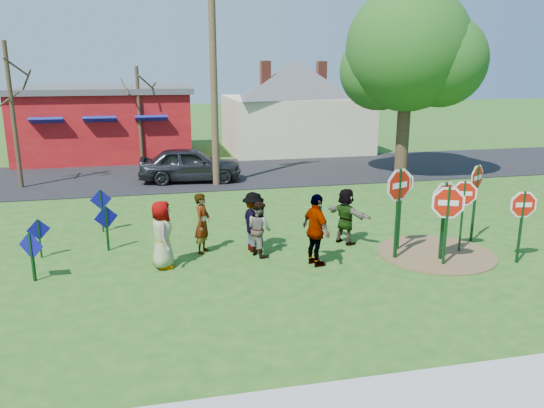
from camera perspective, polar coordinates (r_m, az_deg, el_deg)
The scene contains 27 objects.
ground at distance 14.71m, azimuth -0.30°, elevation -5.40°, with size 120.00×120.00×0.00m, color #215016.
road at distance 25.67m, azimuth -5.80°, elevation 3.32°, with size 120.00×7.50×0.04m, color black.
dirt_patch at distance 15.39m, azimuth 17.20°, elevation -5.09°, with size 3.20×3.20×0.03m, color brown.
red_building at distance 31.74m, azimuth -17.38°, elevation 8.47°, with size 9.40×7.69×3.90m.
cream_house at distance 32.68m, azimuth 2.42°, elevation 10.96°, with size 9.40×9.40×6.50m.
stop_sign_a at distance 14.19m, azimuth 18.38°, elevation -0.51°, with size 1.07×0.43×2.25m.
stop_sign_b at distance 14.96m, azimuth 13.73°, elevation 1.49°, with size 0.93×0.09×2.41m.
stop_sign_c at distance 15.38m, azimuth 19.91°, elevation 0.39°, with size 0.89×0.34×2.15m.
stop_sign_d at distance 16.39m, azimuth 21.13°, elevation 2.02°, with size 0.85×0.56×2.42m.
stop_sign_e at distance 14.54m, azimuth 18.06°, elevation -0.04°, with size 1.15×0.29×2.29m.
stop_sign_f at distance 15.10m, azimuth 25.37°, elevation -0.56°, with size 0.94×0.18×2.06m.
stop_sign_g at distance 14.24m, azimuth 13.47°, elevation 1.11°, with size 1.11×0.46×2.62m.
blue_diamond_a at distance 13.92m, azimuth -24.44°, elevation -4.62°, with size 0.61×0.37×1.25m.
blue_diamond_b at distance 15.54m, azimuth -23.77°, elevation -2.97°, with size 0.59×0.18×1.10m.
blue_diamond_c at distance 15.44m, azimuth -17.38°, elevation -1.95°, with size 0.63×0.31×1.31m.
blue_diamond_d at distance 17.21m, azimuth -17.89°, elevation -0.16°, with size 0.65×0.11×1.37m.
person_a at distance 13.77m, azimuth -11.74°, elevation -3.25°, with size 0.86×0.56×1.76m, color #49579A.
person_b at distance 14.71m, azimuth -7.49°, elevation -2.06°, with size 0.61×0.40×1.68m, color #286E6C.
person_c at distance 14.40m, azimuth -1.37°, elevation -2.65°, with size 0.74×0.58×1.52m, color #974D36.
person_d at distance 14.72m, azimuth -2.01°, elevation -1.94°, with size 1.09×0.62×1.68m, color #323137.
person_e at distance 13.65m, azimuth 4.77°, elevation -2.83°, with size 1.12×0.47×1.91m, color #422B54.
person_f at distance 15.49m, azimuth 7.94°, elevation -1.30°, with size 1.53×0.49×1.64m, color #184929.
suv at distance 23.81m, azimuth -8.77°, elevation 4.25°, with size 1.80×4.47×1.52m, color #2C2D32.
utility_pole at distance 22.58m, azimuth -6.33°, elevation 14.64°, with size 2.34×0.55×9.62m.
leafy_tree at distance 24.84m, azimuth 14.68°, elevation 15.18°, with size 5.96×5.44×8.48m.
bare_tree_west at distance 24.39m, azimuth -26.31°, elevation 10.50°, with size 1.80×1.80×6.02m.
bare_tree_east at distance 27.97m, azimuth -14.15°, elevation 10.56°, with size 1.80×1.80×5.01m.
Camera 1 is at (-2.94, -13.49, 5.06)m, focal length 35.00 mm.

